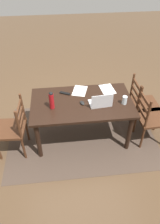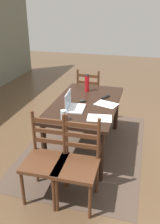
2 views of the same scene
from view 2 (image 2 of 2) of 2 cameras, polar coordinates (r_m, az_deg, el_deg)
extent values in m
plane|color=brown|center=(3.75, 1.26, -8.11)|extent=(14.00, 14.00, 0.00)
cube|color=#47382D|center=(3.74, 1.26, -8.08)|extent=(2.47, 1.69, 0.01)
cube|color=black|center=(3.41, 1.37, 2.02)|extent=(1.55, 0.88, 0.04)
cylinder|color=black|center=(2.93, 4.95, -10.46)|extent=(0.07, 0.07, 0.69)
cylinder|color=black|center=(4.13, 8.55, 0.35)|extent=(0.07, 0.07, 0.69)
cylinder|color=black|center=(3.11, -8.42, -8.36)|extent=(0.07, 0.07, 0.69)
cylinder|color=black|center=(4.26, -1.14, 1.41)|extent=(0.07, 0.07, 0.69)
cube|color=#4C2B19|center=(2.68, -8.32, -11.70)|extent=(0.45, 0.45, 0.04)
cylinder|color=#4C2B19|center=(2.64, -5.49, -18.85)|extent=(0.04, 0.04, 0.43)
cylinder|color=#4C2B19|center=(2.76, -13.35, -17.19)|extent=(0.04, 0.04, 0.43)
cylinder|color=#4C2B19|center=(2.91, -3.06, -13.88)|extent=(0.04, 0.04, 0.43)
cylinder|color=#4C2B19|center=(3.02, -10.17, -12.65)|extent=(0.04, 0.04, 0.43)
cylinder|color=#4C2B19|center=(2.64, -3.24, -5.50)|extent=(0.04, 0.04, 0.50)
cylinder|color=#4C2B19|center=(2.77, -10.83, -4.49)|extent=(0.04, 0.04, 0.50)
cube|color=#4C2B19|center=(2.75, -7.01, -6.81)|extent=(0.04, 0.36, 0.05)
cube|color=#4C2B19|center=(2.69, -7.15, -4.53)|extent=(0.04, 0.36, 0.05)
cube|color=#4C2B19|center=(2.63, -7.29, -2.15)|extent=(0.04, 0.36, 0.05)
cube|color=#4C2B19|center=(4.55, 2.55, 4.33)|extent=(0.47, 0.47, 0.04)
cylinder|color=#4C2B19|center=(4.85, 0.99, 2.72)|extent=(0.04, 0.04, 0.43)
cylinder|color=#4C2B19|center=(4.76, 5.35, 2.15)|extent=(0.04, 0.04, 0.43)
cylinder|color=#4C2B19|center=(4.52, -0.50, 1.02)|extent=(0.04, 0.04, 0.43)
cylinder|color=#4C2B19|center=(4.42, 4.16, 0.37)|extent=(0.04, 0.04, 0.43)
cylinder|color=#4C2B19|center=(4.34, -0.56, 6.84)|extent=(0.04, 0.04, 0.50)
cylinder|color=#4C2B19|center=(4.24, 4.32, 6.32)|extent=(0.04, 0.04, 0.50)
cube|color=#4C2B19|center=(4.32, 1.83, 5.33)|extent=(0.05, 0.36, 0.05)
cube|color=#4C2B19|center=(4.28, 1.85, 6.91)|extent=(0.05, 0.36, 0.05)
cube|color=#4C2B19|center=(4.24, 1.88, 8.52)|extent=(0.05, 0.36, 0.05)
cube|color=#4C2B19|center=(2.58, -0.88, -13.05)|extent=(0.45, 0.45, 0.04)
cylinder|color=#4C2B19|center=(2.56, 2.36, -20.39)|extent=(0.04, 0.04, 0.43)
cylinder|color=#4C2B19|center=(2.64, -6.19, -18.86)|extent=(0.04, 0.04, 0.43)
cylinder|color=#4C2B19|center=(2.84, 4.03, -15.09)|extent=(0.04, 0.04, 0.43)
cylinder|color=#4C2B19|center=(2.91, -3.57, -13.92)|extent=(0.04, 0.04, 0.43)
cylinder|color=#4C2B19|center=(2.56, 4.39, -6.57)|extent=(0.04, 0.04, 0.50)
cylinder|color=#4C2B19|center=(2.64, -3.78, -5.53)|extent=(0.04, 0.04, 0.50)
cube|color=#4C2B19|center=(2.65, 0.23, -7.92)|extent=(0.03, 0.36, 0.05)
cube|color=#4C2B19|center=(2.58, 0.24, -5.58)|extent=(0.03, 0.36, 0.05)
cube|color=#4C2B19|center=(2.52, 0.24, -3.13)|extent=(0.03, 0.36, 0.05)
cube|color=silver|center=(3.19, -0.96, 0.86)|extent=(0.34, 0.25, 0.02)
cube|color=silver|center=(3.16, -2.87, 2.87)|extent=(0.32, 0.04, 0.21)
cube|color=#A5CCEA|center=(3.16, -2.76, 2.87)|extent=(0.30, 0.03, 0.19)
cylinder|color=#A81419|center=(3.79, 1.66, 6.71)|extent=(0.07, 0.07, 0.25)
sphere|color=black|center=(3.76, 1.68, 8.53)|extent=(0.06, 0.06, 0.06)
cylinder|color=silver|center=(2.86, -3.88, -0.80)|extent=(0.07, 0.07, 0.13)
ellipsoid|color=black|center=(3.41, 0.60, 2.66)|extent=(0.09, 0.11, 0.03)
cube|color=black|center=(3.58, 6.04, 3.51)|extent=(0.17, 0.11, 0.02)
cube|color=white|center=(3.35, 6.21, 1.83)|extent=(0.29, 0.35, 0.00)
cube|color=white|center=(2.95, 4.61, -1.42)|extent=(0.25, 0.32, 0.00)
camera|label=1|loc=(4.78, -33.53, 29.63)|focal=34.35mm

